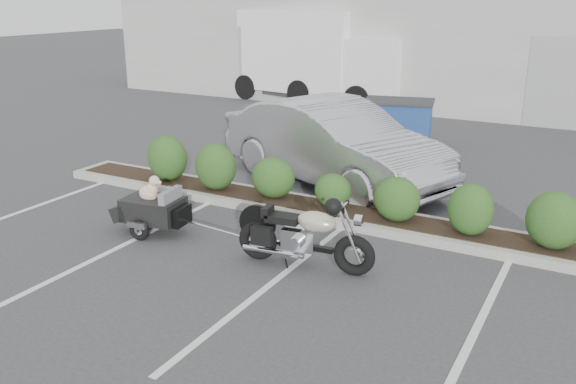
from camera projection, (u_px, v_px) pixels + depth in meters
The scene contains 8 objects.
ground at pixel (222, 252), 9.28m from camera, with size 90.00×90.00×0.00m, color #38383A.
planter_kerb at pixel (341, 214), 10.63m from camera, with size 12.00×1.00×0.15m, color #9E9E93.
building at pixel (479, 42), 22.82m from camera, with size 26.00×10.00×4.00m, color #9EA099.
motorcycle at pixel (304, 236), 8.62m from camera, with size 2.07×0.77×1.19m.
pet_trailer at pixel (153, 208), 9.92m from camera, with size 1.66×0.94×0.98m.
sedan at pixel (333, 143), 12.37m from camera, with size 1.80×5.17×1.70m, color silver.
dumpster at pixel (398, 122), 15.72m from camera, with size 1.97×1.55×1.15m.
delivery_truck at pixel (321, 59), 21.59m from camera, with size 7.17×3.10×3.18m.
Camera 1 is at (4.98, -7.00, 3.75)m, focal length 38.00 mm.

